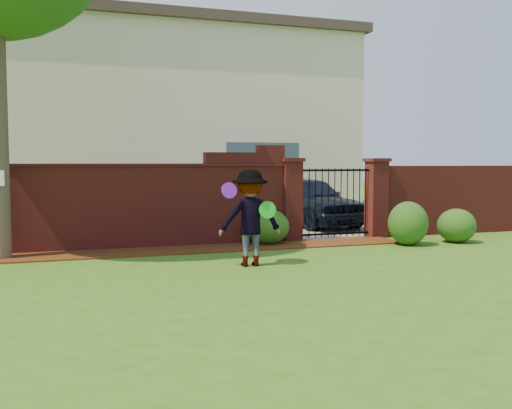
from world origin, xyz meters
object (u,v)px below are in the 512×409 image
object	(u,v)px
car	(311,201)
frisbee_purple	(229,190)
man	(250,218)
frisbee_green	(267,210)

from	to	relation	value
car	frisbee_purple	distance (m)	6.90
man	frisbee_green	bearing A→B (deg)	149.59
man	frisbee_green	world-z (taller)	man
car	frisbee_purple	world-z (taller)	frisbee_purple
frisbee_purple	frisbee_green	bearing A→B (deg)	-2.35
man	frisbee_green	size ratio (longest dim) A/B	5.58
man	car	bearing A→B (deg)	-115.74
car	man	bearing A→B (deg)	-133.40
man	frisbee_purple	size ratio (longest dim) A/B	6.12
man	frisbee_green	distance (m)	0.35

